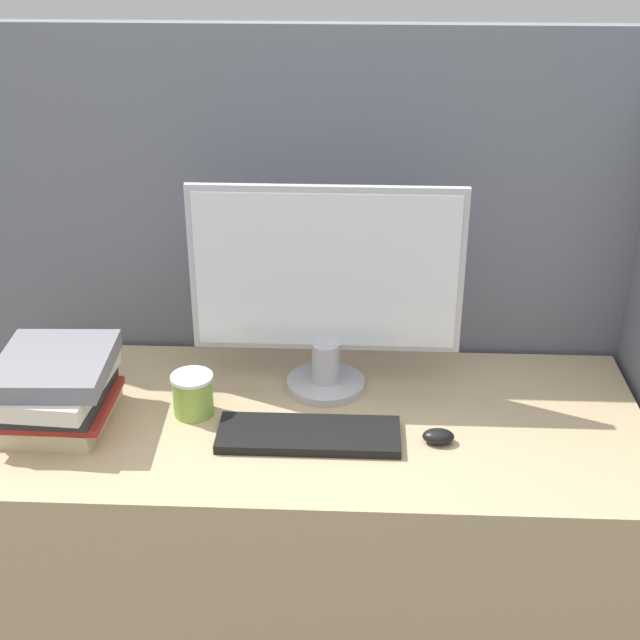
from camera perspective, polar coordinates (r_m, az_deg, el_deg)
The scene contains 7 objects.
cubicle_panel_rear at distance 2.27m, azimuth 0.16°, elevation -1.21°, with size 1.85×0.04×1.54m.
desk at distance 2.20m, azimuth -0.27°, elevation -14.69°, with size 1.45×0.64×0.76m.
monitor at distance 1.96m, azimuth 0.39°, elevation 2.01°, with size 0.60×0.18×0.49m.
keyboard at distance 1.89m, azimuth -0.73°, elevation -7.36°, with size 0.39×0.14×0.02m.
mouse at distance 1.89m, azimuth 7.58°, elevation -7.40°, with size 0.07×0.04×0.03m.
coffee_cup at distance 1.98m, azimuth -8.14°, elevation -4.74°, with size 0.09×0.09×0.10m.
book_stack at distance 1.99m, azimuth -16.59°, elevation -4.25°, with size 0.25×0.29×0.16m.
Camera 1 is at (0.09, -1.33, 1.82)m, focal length 50.00 mm.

